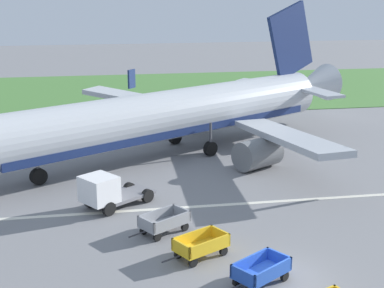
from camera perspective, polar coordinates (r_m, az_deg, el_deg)
The scene contains 8 objects.
ground_plane at distance 25.72m, azimuth 8.49°, elevation -13.52°, with size 220.00×220.00×0.00m, color slate.
grass_strip at distance 70.74m, azimuth -3.61°, elevation 5.41°, with size 220.00×28.00×0.06m, color #477A38.
apron_stripe at distance 33.68m, azimuth 3.67°, elevation -6.13°, with size 120.00×0.36×0.01m, color silver.
airplane at distance 43.19m, azimuth -1.49°, elevation 3.00°, with size 34.30×28.54×11.34m.
baggage_cart_third_in_row at distance 25.16m, azimuth 6.99°, elevation -12.61°, with size 3.37×2.58×1.07m.
baggage_cart_fourth_in_row at distance 27.23m, azimuth 0.90°, elevation -10.19°, with size 3.46×2.44×1.07m.
baggage_cart_far_end at distance 29.78m, azimuth -2.84°, elevation -7.86°, with size 3.39×2.54×1.07m.
service_truck_beside_carts at distance 32.97m, azimuth -8.67°, elevation -4.73°, with size 4.66×4.10×2.10m.
Camera 1 is at (-7.41, -21.28, 12.41)m, focal length 52.75 mm.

